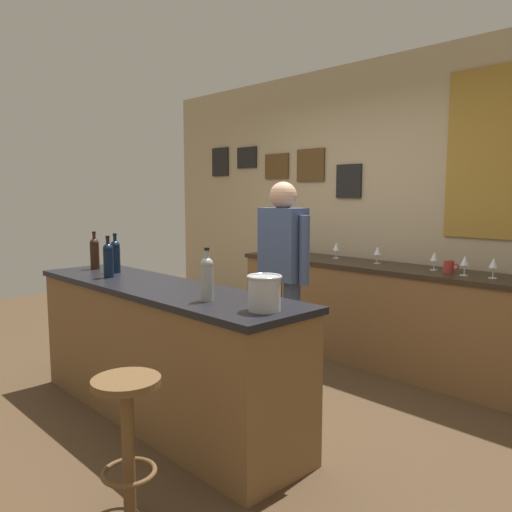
# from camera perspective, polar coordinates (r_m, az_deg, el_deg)

# --- Properties ---
(ground_plane) EXTENTS (10.00, 10.00, 0.00)m
(ground_plane) POSITION_cam_1_polar(r_m,az_deg,el_deg) (3.96, -5.48, -15.75)
(ground_plane) COLOR #4C3823
(back_wall) EXTENTS (6.00, 0.09, 2.80)m
(back_wall) POSITION_cam_1_polar(r_m,az_deg,el_deg) (5.15, 12.55, 5.57)
(back_wall) COLOR tan
(back_wall) RESTS_ON ground_plane
(bar_counter) EXTENTS (2.40, 0.60, 0.92)m
(bar_counter) POSITION_cam_1_polar(r_m,az_deg,el_deg) (3.58, -10.68, -10.46)
(bar_counter) COLOR brown
(bar_counter) RESTS_ON ground_plane
(side_counter) EXTENTS (2.95, 0.56, 0.90)m
(side_counter) POSITION_cam_1_polar(r_m,az_deg,el_deg) (4.75, 13.52, -6.33)
(side_counter) COLOR brown
(side_counter) RESTS_ON ground_plane
(bartender) EXTENTS (0.52, 0.21, 1.62)m
(bartender) POSITION_cam_1_polar(r_m,az_deg,el_deg) (3.97, 3.00, -1.60)
(bartender) COLOR #384766
(bartender) RESTS_ON ground_plane
(bar_stool) EXTENTS (0.32, 0.32, 0.68)m
(bar_stool) POSITION_cam_1_polar(r_m,az_deg,el_deg) (2.58, -14.16, -17.69)
(bar_stool) COLOR brown
(bar_stool) RESTS_ON ground_plane
(wine_bottle_a) EXTENTS (0.07, 0.07, 0.31)m
(wine_bottle_a) POSITION_cam_1_polar(r_m,az_deg,el_deg) (4.33, -17.58, 0.39)
(wine_bottle_a) COLOR black
(wine_bottle_a) RESTS_ON bar_counter
(wine_bottle_b) EXTENTS (0.07, 0.07, 0.31)m
(wine_bottle_b) POSITION_cam_1_polar(r_m,az_deg,el_deg) (4.08, -15.43, 0.08)
(wine_bottle_b) COLOR black
(wine_bottle_b) RESTS_ON bar_counter
(wine_bottle_c) EXTENTS (0.07, 0.07, 0.31)m
(wine_bottle_c) POSITION_cam_1_polar(r_m,az_deg,el_deg) (3.86, -16.17, -0.32)
(wine_bottle_c) COLOR black
(wine_bottle_c) RESTS_ON bar_counter
(wine_bottle_d) EXTENTS (0.07, 0.07, 0.31)m
(wine_bottle_d) POSITION_cam_1_polar(r_m,az_deg,el_deg) (2.91, -5.49, -2.37)
(wine_bottle_d) COLOR #999E99
(wine_bottle_d) RESTS_ON bar_counter
(ice_bucket) EXTENTS (0.19, 0.19, 0.19)m
(ice_bucket) POSITION_cam_1_polar(r_m,az_deg,el_deg) (2.66, 0.95, -4.04)
(ice_bucket) COLOR #B7BABF
(ice_bucket) RESTS_ON bar_counter
(wine_glass_a) EXTENTS (0.07, 0.07, 0.16)m
(wine_glass_a) POSITION_cam_1_polar(r_m,az_deg,el_deg) (5.04, 8.96, 0.98)
(wine_glass_a) COLOR silver
(wine_glass_a) RESTS_ON side_counter
(wine_glass_b) EXTENTS (0.07, 0.07, 0.16)m
(wine_glass_b) POSITION_cam_1_polar(r_m,az_deg,el_deg) (4.74, 13.42, 0.51)
(wine_glass_b) COLOR silver
(wine_glass_b) RESTS_ON side_counter
(wine_glass_c) EXTENTS (0.07, 0.07, 0.16)m
(wine_glass_c) POSITION_cam_1_polar(r_m,az_deg,el_deg) (4.44, 19.31, -0.11)
(wine_glass_c) COLOR silver
(wine_glass_c) RESTS_ON side_counter
(wine_glass_d) EXTENTS (0.07, 0.07, 0.16)m
(wine_glass_d) POSITION_cam_1_polar(r_m,az_deg,el_deg) (4.24, 22.29, -0.57)
(wine_glass_d) COLOR silver
(wine_glass_d) RESTS_ON side_counter
(wine_glass_e) EXTENTS (0.07, 0.07, 0.16)m
(wine_glass_e) POSITION_cam_1_polar(r_m,az_deg,el_deg) (4.18, 25.00, -0.79)
(wine_glass_e) COLOR silver
(wine_glass_e) RESTS_ON side_counter
(coffee_mug) EXTENTS (0.12, 0.08, 0.09)m
(coffee_mug) POSITION_cam_1_polar(r_m,az_deg,el_deg) (4.37, 20.76, -1.11)
(coffee_mug) COLOR #B2332D
(coffee_mug) RESTS_ON side_counter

